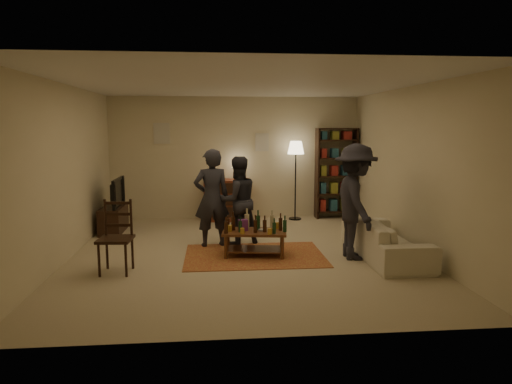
{
  "coord_description": "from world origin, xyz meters",
  "views": [
    {
      "loc": [
        -0.47,
        -7.18,
        2.05
      ],
      "look_at": [
        0.2,
        0.1,
        1.0
      ],
      "focal_mm": 32.0,
      "sensor_mm": 36.0,
      "label": 1
    }
  ],
  "objects": [
    {
      "name": "floor_lamp",
      "position": [
        1.31,
        2.65,
        1.47
      ],
      "size": [
        0.36,
        0.36,
        1.73
      ],
      "color": "black",
      "rests_on": "ground"
    },
    {
      "name": "person_by_sofa",
      "position": [
        1.7,
        -0.4,
        0.9
      ],
      "size": [
        0.68,
        1.17,
        1.79
      ],
      "primitive_type": "imported",
      "rotation": [
        0.0,
        0.0,
        1.56
      ],
      "color": "#24232A",
      "rests_on": "ground"
    },
    {
      "name": "coffee_table",
      "position": [
        0.15,
        -0.14,
        0.38
      ],
      "size": [
        1.06,
        0.67,
        0.75
      ],
      "rotation": [
        0.0,
        0.0,
        -0.13
      ],
      "color": "brown",
      "rests_on": "ground"
    },
    {
      "name": "person_right",
      "position": [
        -0.07,
        0.64,
        0.77
      ],
      "size": [
        0.91,
        0.81,
        1.54
      ],
      "primitive_type": "imported",
      "rotation": [
        0.0,
        0.0,
        3.5
      ],
      "color": "#26272E",
      "rests_on": "ground"
    },
    {
      "name": "floor",
      "position": [
        0.0,
        0.0,
        0.0
      ],
      "size": [
        6.0,
        6.0,
        0.0
      ],
      "primitive_type": "plane",
      "color": "#C6B793",
      "rests_on": "ground"
    },
    {
      "name": "room_shell",
      "position": [
        -0.65,
        2.98,
        1.81
      ],
      "size": [
        6.0,
        6.0,
        6.0
      ],
      "color": "beige",
      "rests_on": "ground"
    },
    {
      "name": "dining_chair",
      "position": [
        -1.86,
        -0.74,
        0.55
      ],
      "size": [
        0.48,
        0.48,
        1.05
      ],
      "rotation": [
        0.0,
        0.0,
        -0.07
      ],
      "color": "black",
      "rests_on": "ground"
    },
    {
      "name": "dresser",
      "position": [
        -0.19,
        2.71,
        0.48
      ],
      "size": [
        1.0,
        0.5,
        1.36
      ],
      "color": "maroon",
      "rests_on": "ground"
    },
    {
      "name": "bookshelf",
      "position": [
        2.25,
        2.78,
        1.03
      ],
      "size": [
        0.9,
        0.34,
        2.02
      ],
      "color": "black",
      "rests_on": "ground"
    },
    {
      "name": "sofa",
      "position": [
        2.2,
        -0.4,
        0.3
      ],
      "size": [
        0.81,
        2.08,
        0.61
      ],
      "primitive_type": "imported",
      "rotation": [
        0.0,
        0.0,
        1.57
      ],
      "color": "beige",
      "rests_on": "ground"
    },
    {
      "name": "tv_stand",
      "position": [
        -2.44,
        1.8,
        0.38
      ],
      "size": [
        0.4,
        1.0,
        1.06
      ],
      "color": "black",
      "rests_on": "ground"
    },
    {
      "name": "person_left",
      "position": [
        -0.52,
        0.53,
        0.84
      ],
      "size": [
        0.68,
        0.52,
        1.68
      ],
      "primitive_type": "imported",
      "rotation": [
        0.0,
        0.0,
        3.34
      ],
      "color": "#26262E",
      "rests_on": "ground"
    },
    {
      "name": "rug",
      "position": [
        0.15,
        -0.14,
        0.01
      ],
      "size": [
        2.2,
        1.5,
        0.01
      ],
      "primitive_type": "cube",
      "color": "maroon",
      "rests_on": "ground"
    }
  ]
}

